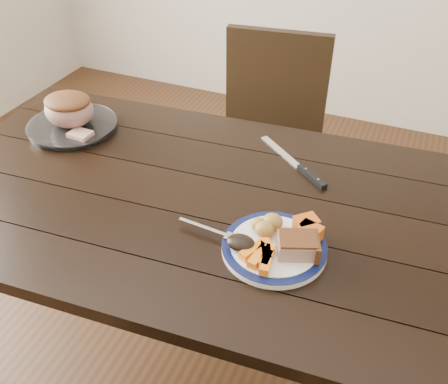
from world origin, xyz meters
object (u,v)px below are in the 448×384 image
at_px(fork, 215,232).
at_px(serving_platter, 73,127).
at_px(chair_far, 269,136).
at_px(roast_joint, 69,110).
at_px(carving_knife, 304,170).
at_px(dinner_plate, 274,248).
at_px(pork_slice, 297,246).
at_px(dining_table, 201,221).

bearing_deg(fork, serving_platter, 159.77).
relative_size(chair_far, roast_joint, 5.62).
xyz_separation_m(fork, carving_knife, (0.12, 0.37, -0.01)).
height_order(dinner_plate, pork_slice, pork_slice).
height_order(serving_platter, roast_joint, roast_joint).
bearing_deg(serving_platter, roast_joint, 0.00).
xyz_separation_m(dining_table, chair_far, (-0.04, 0.74, -0.13)).
height_order(dining_table, dinner_plate, dinner_plate).
distance_m(dining_table, dinner_plate, 0.30).
xyz_separation_m(serving_platter, fork, (0.66, -0.30, 0.01)).
distance_m(serving_platter, roast_joint, 0.06).
relative_size(chair_far, carving_knife, 3.53).
xyz_separation_m(dining_table, fork, (0.11, -0.14, 0.11)).
distance_m(fork, carving_knife, 0.39).
height_order(serving_platter, fork, fork).
relative_size(dining_table, fork, 9.30).
relative_size(fork, carving_knife, 0.68).
relative_size(serving_platter, carving_knife, 1.10).
bearing_deg(pork_slice, fork, -177.41).
bearing_deg(pork_slice, dinner_plate, 175.24).
bearing_deg(chair_far, roast_joint, 41.05).
bearing_deg(dinner_plate, chair_far, 109.01).
distance_m(fork, roast_joint, 0.73).
distance_m(chair_far, dinner_plate, 0.94).
relative_size(dining_table, dinner_plate, 6.50).
height_order(dinner_plate, carving_knife, dinner_plate).
relative_size(dining_table, serving_platter, 5.75).
height_order(dining_table, serving_platter, serving_platter).
relative_size(pork_slice, roast_joint, 0.55).
bearing_deg(dining_table, roast_joint, 163.49).
bearing_deg(carving_knife, roast_joint, -136.82).
relative_size(dinner_plate, pork_slice, 2.81).
relative_size(dining_table, roast_joint, 10.03).
xyz_separation_m(chair_far, serving_platter, (-0.51, -0.57, 0.23)).
bearing_deg(roast_joint, carving_knife, 4.56).
height_order(pork_slice, carving_knife, pork_slice).
bearing_deg(pork_slice, roast_joint, 161.16).
xyz_separation_m(serving_platter, carving_knife, (0.78, 0.06, -0.00)).
xyz_separation_m(serving_platter, roast_joint, (0.00, 0.00, 0.06)).
bearing_deg(roast_joint, dining_table, -16.51).
relative_size(serving_platter, fork, 1.62).
height_order(dining_table, roast_joint, roast_joint).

